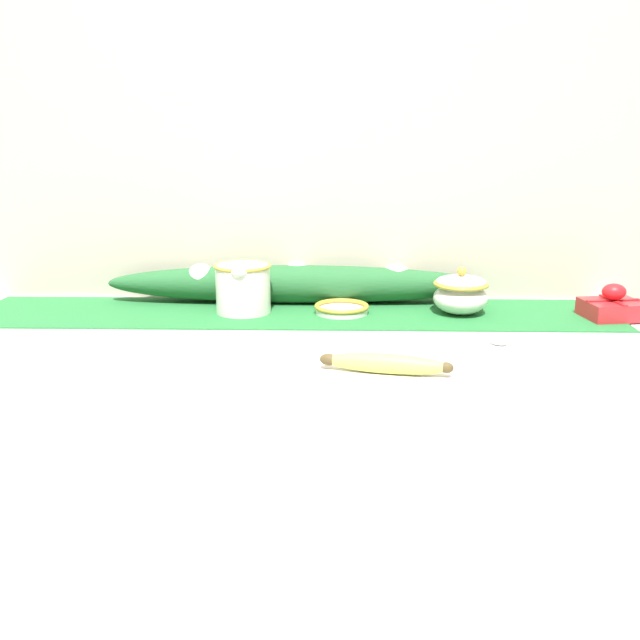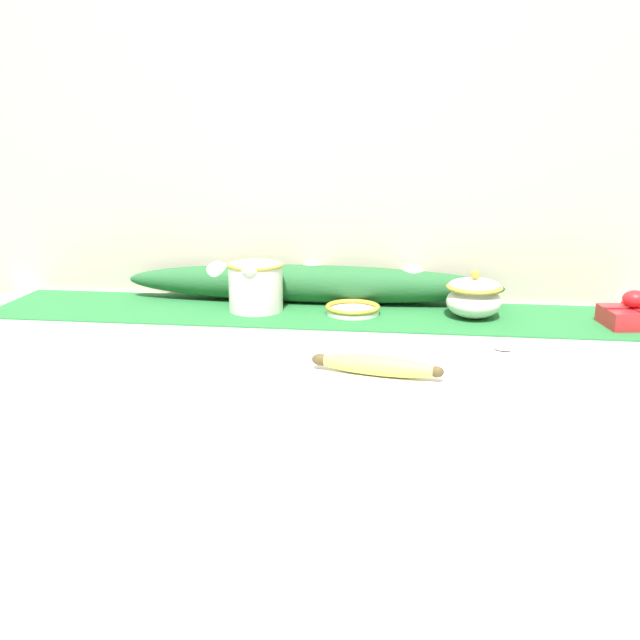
{
  "view_description": "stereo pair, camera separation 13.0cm",
  "coord_description": "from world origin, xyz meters",
  "views": [
    {
      "loc": [
        0.09,
        -1.29,
        1.26
      ],
      "look_at": [
        0.06,
        -0.03,
        0.92
      ],
      "focal_mm": 40.0,
      "sensor_mm": 36.0,
      "label": 1
    },
    {
      "loc": [
        0.22,
        -1.28,
        1.26
      ],
      "look_at": [
        0.06,
        -0.03,
        0.92
      ],
      "focal_mm": 40.0,
      "sensor_mm": 36.0,
      "label": 2
    }
  ],
  "objects": [
    {
      "name": "gift_box",
      "position": [
        0.67,
        0.17,
        0.89
      ],
      "size": [
        0.13,
        0.11,
        0.07
      ],
      "rotation": [
        0.0,
        0.0,
        0.16
      ],
      "color": "red",
      "rests_on": "countertop"
    },
    {
      "name": "sugar_bowl",
      "position": [
        0.36,
        0.2,
        0.91
      ],
      "size": [
        0.12,
        0.12,
        0.1
      ],
      "color": "white",
      "rests_on": "countertop"
    },
    {
      "name": "poinsettia_garland",
      "position": [
        0.0,
        0.3,
        0.91
      ],
      "size": [
        0.86,
        0.09,
        0.09
      ],
      "color": "#235B2D",
      "rests_on": "countertop"
    },
    {
      "name": "cream_pitcher",
      "position": [
        -0.11,
        0.2,
        0.92
      ],
      "size": [
        0.12,
        0.14,
        0.11
      ],
      "color": "white",
      "rests_on": "countertop"
    },
    {
      "name": "spoon",
      "position": [
        0.38,
        -0.01,
        0.87
      ],
      "size": [
        0.18,
        0.09,
        0.01
      ],
      "rotation": [
        0.0,
        0.0,
        -0.42
      ],
      "color": "silver",
      "rests_on": "countertop"
    },
    {
      "name": "small_dish",
      "position": [
        0.1,
        0.2,
        0.88
      ],
      "size": [
        0.12,
        0.12,
        0.02
      ],
      "color": "white",
      "rests_on": "countertop"
    },
    {
      "name": "table_runner",
      "position": [
        0.0,
        0.2,
        0.87
      ],
      "size": [
        1.38,
        0.27,
        0.0
      ],
      "primitive_type": "cube",
      "color": "#236B33",
      "rests_on": "countertop"
    },
    {
      "name": "banana",
      "position": [
        0.17,
        -0.18,
        0.88
      ],
      "size": [
        0.22,
        0.07,
        0.03
      ],
      "rotation": [
        0.0,
        0.0,
        -0.19
      ],
      "color": "#CCD156",
      "rests_on": "countertop"
    },
    {
      "name": "back_wall",
      "position": [
        0.0,
        0.37,
        1.2
      ],
      "size": [
        2.3,
        0.04,
        2.4
      ],
      "primitive_type": "cube",
      "color": "beige",
      "rests_on": "ground_plane"
    },
    {
      "name": "countertop",
      "position": [
        0.0,
        0.0,
        0.43
      ],
      "size": [
        1.5,
        0.69,
        0.87
      ],
      "primitive_type": "cube",
      "color": "silver",
      "rests_on": "ground_plane"
    }
  ]
}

